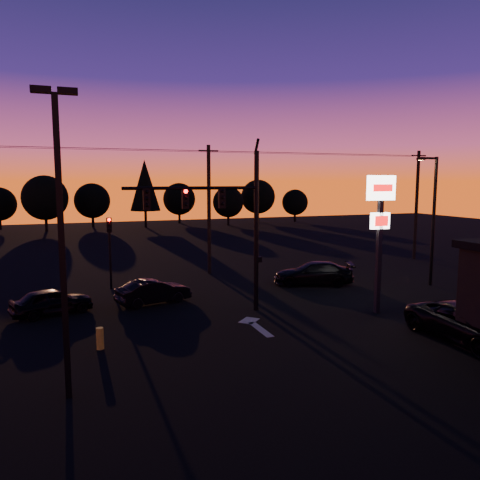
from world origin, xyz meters
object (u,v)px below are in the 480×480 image
(traffic_signal_mast, at_px, (226,214))
(car_right, at_px, (313,273))
(car_left, at_px, (52,301))
(suv_parked, at_px, (470,324))
(parking_lot_light, at_px, (61,225))
(streetlight, at_px, (433,215))
(secondary_signal, at_px, (110,242))
(pylon_sign, at_px, (380,214))
(car_mid, at_px, (154,291))
(bollard, at_px, (100,338))

(traffic_signal_mast, bearing_deg, car_right, 30.33)
(car_right, bearing_deg, traffic_signal_mast, -38.65)
(car_left, distance_m, suv_parked, 19.02)
(traffic_signal_mast, bearing_deg, parking_lot_light, -136.63)
(parking_lot_light, relative_size, suv_parked, 1.68)
(streetlight, bearing_deg, car_left, 176.81)
(secondary_signal, height_order, pylon_sign, pylon_sign)
(streetlight, xyz_separation_m, car_mid, (-17.07, 1.61, -3.77))
(pylon_sign, xyz_separation_m, streetlight, (6.91, 4.00, -0.49))
(car_left, bearing_deg, parking_lot_light, 166.30)
(secondary_signal, xyz_separation_m, car_left, (-3.22, -4.75, -2.21))
(parking_lot_light, distance_m, streetlight, 23.05)
(parking_lot_light, relative_size, car_left, 2.37)
(bollard, relative_size, car_left, 0.22)
(bollard, bearing_deg, car_mid, 62.90)
(traffic_signal_mast, distance_m, parking_lot_light, 10.19)
(bollard, xyz_separation_m, car_right, (13.48, 7.31, 0.29))
(secondary_signal, distance_m, parking_lot_light, 14.90)
(pylon_sign, height_order, suv_parked, pylon_sign)
(streetlight, distance_m, car_left, 22.48)
(car_right, xyz_separation_m, suv_parked, (0.72, -11.66, 0.03))
(traffic_signal_mast, bearing_deg, secondary_signal, 123.19)
(parking_lot_light, height_order, pylon_sign, parking_lot_light)
(parking_lot_light, relative_size, car_mid, 2.32)
(streetlight, bearing_deg, traffic_signal_mast, -173.86)
(traffic_signal_mast, distance_m, car_mid, 6.12)
(secondary_signal, xyz_separation_m, car_right, (12.15, -3.25, -2.14))
(secondary_signal, height_order, car_right, secondary_signal)
(secondary_signal, distance_m, car_mid, 5.23)
(parking_lot_light, distance_m, car_left, 10.79)
(car_left, height_order, car_right, car_right)
(parking_lot_light, bearing_deg, streetlight, 21.65)
(bollard, bearing_deg, pylon_sign, 2.46)
(pylon_sign, distance_m, suv_parked, 6.50)
(pylon_sign, xyz_separation_m, car_mid, (-10.16, 5.61, -4.26))
(bollard, distance_m, car_left, 6.11)
(traffic_signal_mast, relative_size, secondary_signal, 1.97)
(parking_lot_light, xyz_separation_m, car_mid, (4.34, 10.11, -4.62))
(traffic_signal_mast, height_order, car_right, traffic_signal_mast)
(traffic_signal_mast, relative_size, car_right, 1.72)
(bollard, relative_size, suv_parked, 0.16)
(pylon_sign, relative_size, streetlight, 0.85)
(streetlight, relative_size, car_mid, 2.03)
(car_mid, relative_size, suv_parked, 0.72)
(parking_lot_light, xyz_separation_m, car_left, (-0.72, 9.73, -4.61))
(bollard, height_order, car_mid, car_mid)
(parking_lot_light, distance_m, car_mid, 11.93)
(secondary_signal, distance_m, streetlight, 19.89)
(pylon_sign, xyz_separation_m, suv_parked, (0.87, -4.92, -4.16))
(car_mid, xyz_separation_m, suv_parked, (11.03, -10.54, 0.11))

